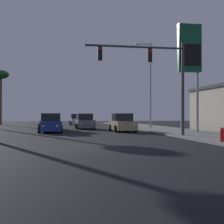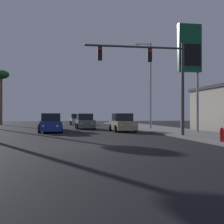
% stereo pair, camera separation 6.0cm
% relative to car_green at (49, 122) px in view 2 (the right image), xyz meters
% --- Properties ---
extents(ground_plane, '(120.00, 120.00, 0.00)m').
position_rel_car_green_xyz_m(ground_plane, '(1.97, -18.10, -0.76)').
color(ground_plane, black).
extents(sidewalk_right, '(5.00, 60.00, 0.12)m').
position_rel_car_green_xyz_m(sidewalk_right, '(11.47, -8.10, -0.70)').
color(sidewalk_right, gray).
rests_on(sidewalk_right, ground).
extents(car_green, '(2.04, 4.33, 1.68)m').
position_rel_car_green_xyz_m(car_green, '(0.00, 0.00, 0.00)').
color(car_green, '#195933').
rests_on(car_green, ground).
extents(car_grey, '(2.04, 4.33, 1.68)m').
position_rel_car_green_xyz_m(car_grey, '(3.84, 0.56, 0.00)').
color(car_grey, slate).
rests_on(car_grey, ground).
extents(car_blue, '(2.04, 4.33, 1.68)m').
position_rel_car_green_xyz_m(car_blue, '(0.32, -5.69, 0.00)').
color(car_blue, navy).
rests_on(car_blue, ground).
extents(car_silver, '(2.04, 4.34, 1.68)m').
position_rel_car_green_xyz_m(car_silver, '(3.68, 14.03, 0.00)').
color(car_silver, '#B7B7BC').
rests_on(car_silver, ground).
extents(car_tan, '(2.04, 4.33, 1.68)m').
position_rel_car_green_xyz_m(car_tan, '(6.84, -5.44, 0.00)').
color(car_tan, tan).
rests_on(car_tan, ground).
extents(traffic_light_mast, '(7.04, 0.36, 6.50)m').
position_rel_car_green_xyz_m(traffic_light_mast, '(7.63, -12.98, 3.95)').
color(traffic_light_mast, '#38383D').
rests_on(traffic_light_mast, sidewalk_right).
extents(street_lamp, '(1.74, 0.24, 9.00)m').
position_rel_car_green_xyz_m(street_lamp, '(10.39, -2.17, 4.36)').
color(street_lamp, '#99999E').
rests_on(street_lamp, sidewalk_right).
extents(gas_station_sign, '(2.00, 0.42, 9.00)m').
position_rel_car_green_xyz_m(gas_station_sign, '(11.76, -9.26, 5.86)').
color(gas_station_sign, '#99999E').
rests_on(gas_station_sign, sidewalk_right).
extents(fire_hydrant, '(0.24, 0.34, 0.76)m').
position_rel_car_green_xyz_m(fire_hydrant, '(9.65, -18.24, -0.27)').
color(fire_hydrant, red).
rests_on(fire_hydrant, sidewalk_right).
extents(palm_tree_far, '(2.40, 2.40, 8.34)m').
position_rel_car_green_xyz_m(palm_tree_far, '(-7.68, 15.90, 6.48)').
color(palm_tree_far, brown).
rests_on(palm_tree_far, ground).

